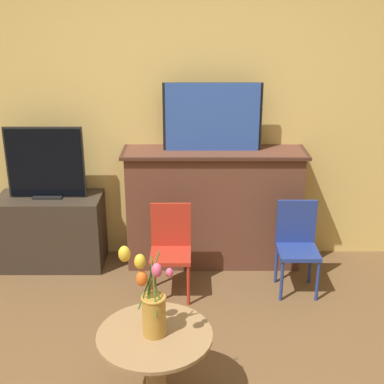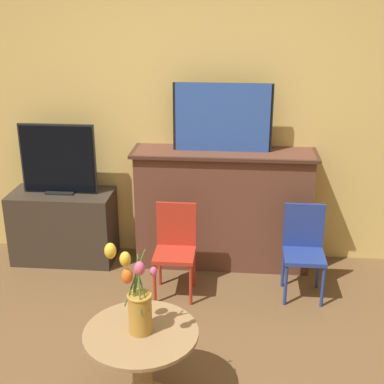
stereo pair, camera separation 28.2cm
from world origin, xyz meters
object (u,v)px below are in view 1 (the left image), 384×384
(painting, at_px, (214,117))
(chair_red, at_px, (172,245))
(vase_tulips, at_px, (152,303))
(tv_monitor, at_px, (47,164))
(chair_blue, at_px, (298,242))

(painting, relative_size, chair_red, 1.11)
(vase_tulips, bearing_deg, chair_red, 87.65)
(painting, xyz_separation_m, tv_monitor, (-1.31, -0.05, -0.36))
(painting, bearing_deg, tv_monitor, -178.02)
(chair_red, height_order, vase_tulips, vase_tulips)
(chair_blue, bearing_deg, painting, 145.44)
(vase_tulips, bearing_deg, painting, 78.00)
(vase_tulips, bearing_deg, chair_blue, 52.17)
(chair_red, xyz_separation_m, chair_blue, (0.94, 0.06, 0.00))
(painting, distance_m, tv_monitor, 1.36)
(chair_red, bearing_deg, vase_tulips, -92.35)
(tv_monitor, relative_size, chair_blue, 0.89)
(chair_red, height_order, chair_blue, same)
(painting, height_order, chair_blue, painting)
(tv_monitor, height_order, vase_tulips, tv_monitor)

